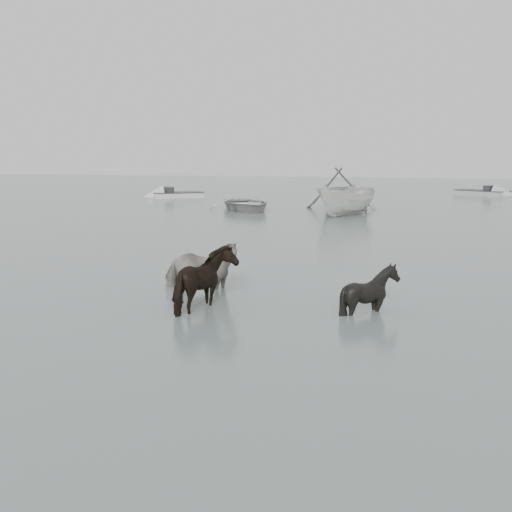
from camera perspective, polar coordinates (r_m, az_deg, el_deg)
name	(u,v)px	position (r m, az deg, el deg)	size (l,w,h in m)	color
ground	(293,317)	(12.48, 3.29, -5.45)	(140.00, 140.00, 0.00)	#4E5D58
pony_pinto	(200,256)	(14.90, -4.96, -0.03)	(0.83, 1.82, 1.54)	black
pony_dark	(207,274)	(12.97, -4.38, -1.62)	(1.44, 1.23, 1.45)	black
pony_black	(370,280)	(12.96, 10.13, -2.09)	(1.05, 1.18, 1.30)	black
rowboat_lead	(246,202)	(34.97, -0.94, 4.85)	(3.32, 4.65, 0.96)	#B2B1AD
rowboat_trail	(340,187)	(35.98, 7.46, 6.09)	(4.03, 4.67, 2.46)	#9DA09D
boat_small	(347,199)	(32.30, 8.09, 5.00)	(1.60, 4.26, 1.65)	silver
skiff_outer	(177,192)	(45.27, -7.02, 5.65)	(4.83, 1.60, 0.75)	#B3B3AE
skiff_mid	(482,190)	(50.08, 19.46, 5.53)	(5.18, 1.60, 0.75)	#969896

